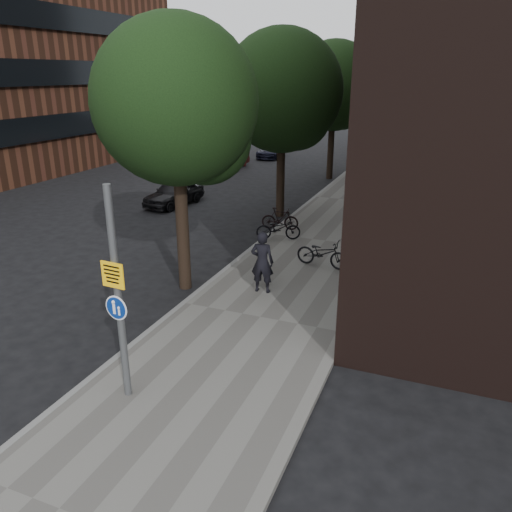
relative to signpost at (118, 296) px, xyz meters
The scene contains 15 objects.
ground 2.50m from the signpost, 34.85° to the left, with size 120.00×120.00×0.00m, color black.
sidewalk 10.95m from the signpost, 83.55° to the left, with size 4.50×60.00×0.12m, color #66635E.
curb_edge 10.93m from the signpost, 95.59° to the left, with size 0.15×60.00×0.13m, color slate.
street_tree_near 6.24m from the signpost, 106.52° to the left, with size 4.40×4.40×7.50m.
street_tree_mid 14.19m from the signpost, 96.50° to the left, with size 5.00×5.00×7.80m.
street_tree_far 23.04m from the signpost, 93.95° to the left, with size 5.00×5.00×7.80m.
signpost is the anchor object (origin of this frame).
pedestrian 5.67m from the signpost, 83.03° to the left, with size 0.65×0.43×1.80m, color black.
parked_bike_facade_near 8.40m from the signpost, 77.68° to the left, with size 0.60×1.73×0.91m, color black.
parked_bike_facade_far 13.90m from the signpost, 80.97° to the left, with size 0.45×1.59×0.95m, color black.
parked_bike_curb_near 10.30m from the signpost, 92.72° to the left, with size 0.58×1.65×0.87m, color black.
parked_bike_curb_far 11.52m from the signpost, 94.25° to the left, with size 0.42×1.48×0.89m, color black.
parked_car_near 15.38m from the signpost, 117.27° to the left, with size 1.40×3.49×1.19m, color black.
parked_car_mid 25.07m from the signpost, 110.38° to the left, with size 1.29×3.71×1.22m, color maroon.
parked_car_far 29.89m from the signpost, 104.97° to the left, with size 1.53×3.76×1.09m, color black.
Camera 1 is at (4.43, -7.36, 6.03)m, focal length 35.00 mm.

